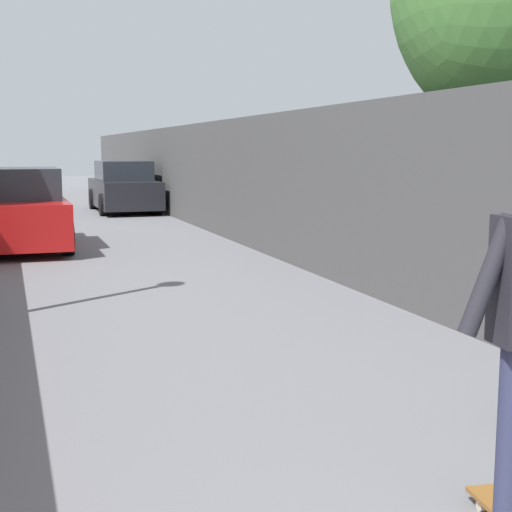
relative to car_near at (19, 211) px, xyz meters
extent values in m
plane|color=slate|center=(-0.57, -1.60, -0.71)|extent=(80.00, 80.00, 0.00)
cube|color=#4C4C4C|center=(-2.57, -4.35, 0.54)|extent=(48.00, 0.30, 2.51)
cylinder|color=brown|center=(-7.07, -5.72, 0.77)|extent=(0.19, 0.19, 2.96)
cylinder|color=beige|center=(-11.66, -2.08, -0.68)|extent=(0.06, 0.04, 0.06)
cylinder|color=beige|center=(-11.68, -2.22, -0.68)|extent=(0.06, 0.04, 0.06)
cylinder|color=#333859|center=(-11.93, -2.03, -0.18)|extent=(0.15, 0.15, 0.89)
cylinder|color=#26262D|center=(-11.91, -1.88, 0.60)|extent=(0.13, 0.29, 0.58)
cone|color=black|center=(-10.59, -3.09, -0.30)|extent=(0.06, 0.06, 0.06)
cube|color=#B71414|center=(0.00, 0.00, -0.15)|extent=(3.99, 1.70, 0.80)
cube|color=#262B33|center=(0.00, 0.00, 0.53)|extent=(2.07, 1.50, 0.60)
cylinder|color=black|center=(1.24, -0.79, -0.39)|extent=(0.64, 0.22, 0.64)
cylinder|color=black|center=(-1.24, -0.79, -0.39)|extent=(0.64, 0.22, 0.64)
cube|color=black|center=(7.88, -3.20, -0.15)|extent=(4.20, 1.70, 0.80)
cube|color=#262B33|center=(7.88, -3.20, 0.53)|extent=(2.18, 1.50, 0.60)
cylinder|color=black|center=(9.18, -2.41, -0.39)|extent=(0.64, 0.22, 0.64)
cylinder|color=black|center=(9.18, -3.99, -0.39)|extent=(0.64, 0.22, 0.64)
cylinder|color=black|center=(6.57, -2.41, -0.39)|extent=(0.64, 0.22, 0.64)
cylinder|color=black|center=(6.57, -3.99, -0.39)|extent=(0.64, 0.22, 0.64)
camera|label=1|loc=(-14.71, 0.21, 1.17)|focal=51.48mm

